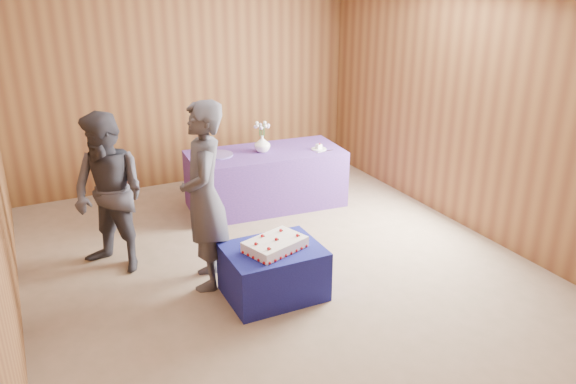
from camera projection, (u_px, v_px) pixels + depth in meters
ground at (278, 266)px, 5.98m from camera, size 6.00×6.00×0.00m
room_shell at (277, 99)px, 5.32m from camera, size 5.04×6.04×2.72m
cake_table at (273, 272)px, 5.37m from camera, size 0.91×0.71×0.50m
serving_table at (266, 179)px, 7.42m from camera, size 2.07×1.07×0.75m
sheet_cake at (275, 244)px, 5.24m from camera, size 0.66×0.54×0.13m
vase at (262, 144)px, 7.23m from camera, size 0.28×0.28×0.21m
flower_spray at (262, 126)px, 7.14m from camera, size 0.21×0.21×0.16m
platter at (218, 155)px, 7.12m from camera, size 0.46×0.46×0.02m
plate at (319, 149)px, 7.36m from camera, size 0.20×0.20×0.01m
cake_slice at (319, 146)px, 7.35m from camera, size 0.08×0.07×0.08m
knife at (324, 151)px, 7.28m from camera, size 0.26×0.03×0.00m
guest_left at (204, 197)px, 5.34m from camera, size 0.62×0.78×1.85m
guest_right at (109, 194)px, 5.64m from camera, size 1.00×1.03×1.67m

